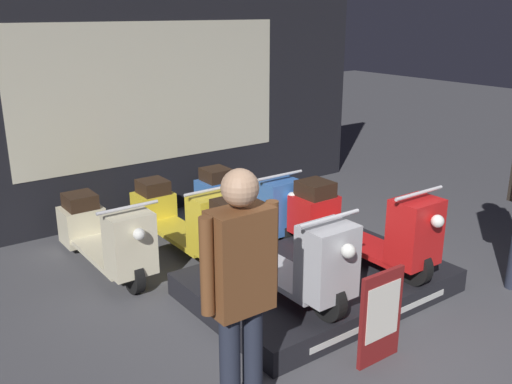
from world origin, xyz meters
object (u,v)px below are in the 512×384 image
scooter_display_left (274,250)px  person_left_browsing (241,284)px  scooter_backrow_2 (245,202)px  scooter_display_right (359,224)px  price_sign_board (381,317)px  scooter_backrow_0 (104,235)px  scooter_backrow_1 (180,217)px

scooter_display_left → person_left_browsing: bearing=-135.9°
scooter_display_left → person_left_browsing: (-1.06, -1.03, 0.41)m
scooter_backrow_2 → scooter_display_right: bearing=-84.8°
price_sign_board → scooter_display_left: bearing=98.0°
scooter_backrow_0 → person_left_browsing: bearing=-94.0°
scooter_display_right → scooter_backrow_1: (-1.03, 1.69, -0.21)m
person_left_browsing → price_sign_board: person_left_browsing is taller
scooter_display_left → scooter_display_right: size_ratio=1.00×
scooter_backrow_0 → scooter_display_right: bearing=-41.7°
scooter_display_left → price_sign_board: (0.15, -1.09, -0.19)m
scooter_display_left → scooter_backrow_1: scooter_display_left is taller
scooter_backrow_2 → price_sign_board: bearing=-104.7°
scooter_backrow_2 → price_sign_board: (-0.73, -2.78, 0.02)m
scooter_display_left → scooter_backrow_1: size_ratio=1.00×
scooter_display_left → scooter_backrow_0: (-0.87, 1.69, -0.21)m
scooter_backrow_1 → scooter_backrow_0: bearing=180.0°
scooter_backrow_0 → scooter_backrow_1: 0.87m
scooter_display_left → scooter_backrow_1: 1.71m
scooter_backrow_0 → scooter_backrow_2: bearing=0.0°
scooter_display_left → price_sign_board: scooter_display_left is taller
scooter_display_right → price_sign_board: size_ratio=2.40×
scooter_backrow_1 → scooter_backrow_2: 0.87m
scooter_display_right → person_left_browsing: (-2.09, -1.03, 0.41)m
scooter_backrow_1 → person_left_browsing: 2.99m
scooter_backrow_1 → scooter_display_right: bearing=-58.8°
scooter_backrow_2 → person_left_browsing: (-1.94, -2.72, 0.63)m
scooter_display_left → person_left_browsing: size_ratio=1.04×
price_sign_board → scooter_display_right: bearing=51.0°
scooter_backrow_1 → person_left_browsing: bearing=-111.4°
price_sign_board → scooter_backrow_1: bearing=93.0°
scooter_display_right → scooter_backrow_0: scooter_display_right is taller
scooter_display_right → price_sign_board: 1.41m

